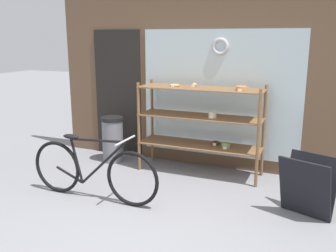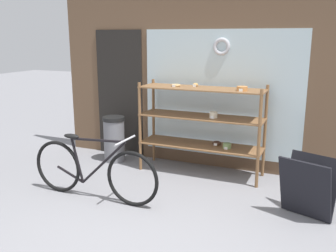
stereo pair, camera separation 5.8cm
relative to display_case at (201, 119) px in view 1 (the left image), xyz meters
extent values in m
plane|color=gray|center=(-0.04, -2.14, -0.83)|extent=(30.00, 30.00, 0.00)
cube|color=brown|center=(-0.04, 0.40, 0.76)|extent=(5.06, 0.08, 3.17)
cube|color=silver|center=(0.16, 0.35, 0.32)|extent=(2.44, 0.02, 1.90)
cube|color=black|center=(-1.58, 0.34, 0.22)|extent=(0.84, 0.03, 2.10)
torus|color=#B7B7BC|center=(0.16, 0.33, 1.02)|extent=(0.26, 0.06, 0.26)
cylinder|color=brown|center=(-0.90, -0.23, -0.16)|extent=(0.04, 0.04, 1.34)
cylinder|color=brown|center=(0.86, -0.23, -0.16)|extent=(0.04, 0.04, 1.34)
cylinder|color=brown|center=(-0.90, 0.24, -0.16)|extent=(0.04, 0.04, 1.34)
cylinder|color=brown|center=(0.86, 0.24, -0.16)|extent=(0.04, 0.04, 1.34)
cube|color=brown|center=(-0.02, 0.00, -0.40)|extent=(1.81, 0.52, 0.02)
cube|color=brown|center=(-0.02, 0.00, 0.03)|extent=(1.81, 0.52, 0.02)
cube|color=brown|center=(-0.02, 0.00, 0.44)|extent=(1.81, 0.52, 0.02)
cylinder|color=#C67F42|center=(0.57, -0.06, 0.48)|extent=(0.15, 0.15, 0.06)
cube|color=white|center=(0.57, -0.14, 0.47)|extent=(0.05, 0.00, 0.04)
cylinder|color=beige|center=(0.18, -0.04, 0.08)|extent=(0.11, 0.11, 0.09)
cube|color=white|center=(0.18, -0.11, 0.06)|extent=(0.05, 0.00, 0.04)
torus|color=tan|center=(-0.42, 0.00, 0.47)|extent=(0.14, 0.14, 0.03)
cube|color=white|center=(-0.42, -0.08, 0.47)|extent=(0.05, 0.00, 0.04)
torus|color=#4C2D1E|center=(0.20, 0.11, -0.37)|extent=(0.13, 0.13, 0.04)
cube|color=white|center=(0.20, 0.03, -0.37)|extent=(0.05, 0.00, 0.04)
cylinder|color=#7A995B|center=(0.39, -0.03, -0.36)|extent=(0.12, 0.12, 0.07)
cube|color=white|center=(0.39, -0.09, -0.37)|extent=(0.05, 0.00, 0.04)
ellipsoid|color=tan|center=(-0.15, 0.09, 0.48)|extent=(0.08, 0.07, 0.05)
cube|color=white|center=(-0.15, 0.04, 0.47)|extent=(0.05, 0.00, 0.04)
torus|color=black|center=(-1.50, -1.41, -0.48)|extent=(0.69, 0.05, 0.69)
torus|color=black|center=(-0.40, -1.40, -0.48)|extent=(0.69, 0.05, 0.69)
cylinder|color=black|center=(-0.80, -1.41, -0.34)|extent=(0.65, 0.03, 0.62)
cylinder|color=black|center=(-0.87, -1.41, -0.06)|extent=(0.77, 0.03, 0.07)
cylinder|color=black|center=(-1.18, -1.41, -0.36)|extent=(0.17, 0.03, 0.57)
cylinder|color=black|center=(-1.31, -1.41, -0.56)|extent=(0.40, 0.03, 0.18)
ellipsoid|color=black|center=(-1.25, -1.41, -0.05)|extent=(0.22, 0.09, 0.06)
cylinder|color=#B2B2B7|center=(-0.48, -1.40, -0.02)|extent=(0.03, 0.46, 0.02)
cube|color=black|center=(1.50, -0.94, -0.48)|extent=(0.61, 0.38, 0.69)
cube|color=black|center=(1.57, -0.77, -0.48)|extent=(0.61, 0.38, 0.69)
cylinder|color=slate|center=(-1.49, -0.03, -0.46)|extent=(0.34, 0.34, 0.74)
cylinder|color=black|center=(-1.49, -0.03, -0.12)|extent=(0.36, 0.36, 0.06)
camera|label=1|loc=(1.60, -5.09, 1.16)|focal=40.00mm
camera|label=2|loc=(1.65, -5.06, 1.16)|focal=40.00mm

